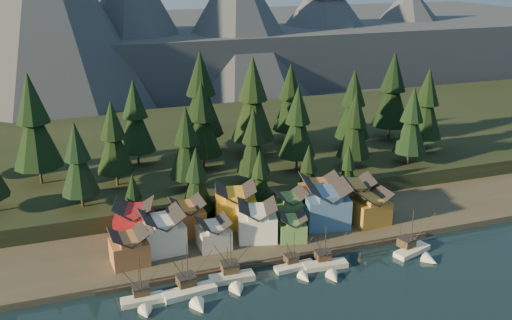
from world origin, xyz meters
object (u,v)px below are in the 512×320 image
object	(u,v)px
boat_3	(297,264)
house_front_0	(129,246)
boat_0	(143,295)
house_front_1	(162,230)
boat_4	(327,262)
house_back_0	(135,221)
house_back_1	(187,216)
boat_6	(416,246)
boat_1	(191,288)
boat_2	(233,273)

from	to	relation	value
boat_3	house_front_0	distance (m)	37.44
boat_0	house_front_1	world-z (taller)	house_front_1
boat_4	house_back_0	world-z (taller)	house_back_0
boat_4	house_back_1	bearing A→B (deg)	141.65
boat_6	house_back_1	world-z (taller)	boat_6
boat_0	house_back_0	world-z (taller)	house_back_0
boat_3	boat_1	bearing A→B (deg)	-178.34
boat_2	house_back_0	distance (m)	29.52
boat_1	boat_3	size ratio (longest dim) A/B	1.21
boat_1	house_back_1	bearing A→B (deg)	72.23
boat_3	house_back_1	xyz separation A→B (m)	(-19.35, 23.25, 4.37)
boat_4	house_front_1	world-z (taller)	house_front_1
boat_1	boat_4	distance (m)	31.13
house_front_0	house_back_0	world-z (taller)	house_back_0
boat_3	boat_4	world-z (taller)	boat_4
boat_1	house_back_0	xyz separation A→B (m)	(-7.57, 26.11, 4.36)
boat_0	house_back_1	size ratio (longest dim) A/B	1.28
boat_0	house_front_1	xyz separation A→B (m)	(7.62, 18.55, 4.34)
boat_0	house_back_0	distance (m)	25.98
house_back_1	boat_4	bearing A→B (deg)	-45.26
boat_0	boat_3	distance (m)	34.40
house_back_1	house_back_0	bearing A→B (deg)	177.23
boat_1	boat_4	bearing A→B (deg)	-4.99
boat_4	boat_6	xyz separation A→B (m)	(22.55, -0.78, 0.26)
boat_6	house_front_1	distance (m)	59.22
boat_2	house_back_1	world-z (taller)	boat_2
house_front_1	house_back_1	size ratio (longest dim) A/B	1.14
boat_3	house_back_1	size ratio (longest dim) A/B	1.18
house_front_1	house_back_0	distance (m)	8.77
boat_4	house_back_0	size ratio (longest dim) A/B	1.03
boat_1	boat_3	bearing A→B (deg)	-0.55
boat_1	boat_3	world-z (taller)	boat_1
boat_2	house_front_0	bearing A→B (deg)	149.44
house_front_1	boat_0	bearing A→B (deg)	-116.73
boat_0	boat_3	bearing A→B (deg)	3.06
house_back_0	house_front_1	bearing A→B (deg)	-37.56
house_front_0	house_back_1	world-z (taller)	house_back_1
boat_1	house_front_1	bearing A→B (deg)	90.10
boat_4	boat_6	bearing A→B (deg)	3.57
boat_6	house_front_1	bearing A→B (deg)	143.23
boat_3	house_back_1	world-z (taller)	house_back_1
boat_2	house_front_0	world-z (taller)	boat_2
house_front_1	house_front_0	bearing A→B (deg)	-161.02
boat_0	boat_3	size ratio (longest dim) A/B	1.08
boat_1	house_back_1	xyz separation A→B (m)	(5.15, 25.80, 3.79)
boat_2	house_back_1	bearing A→B (deg)	103.68
boat_4	house_back_1	size ratio (longest dim) A/B	1.28
house_front_0	house_back_1	size ratio (longest dim) A/B	0.96
boat_4	boat_2	bearing A→B (deg)	-178.97
house_back_1	house_front_0	bearing A→B (deg)	-148.13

